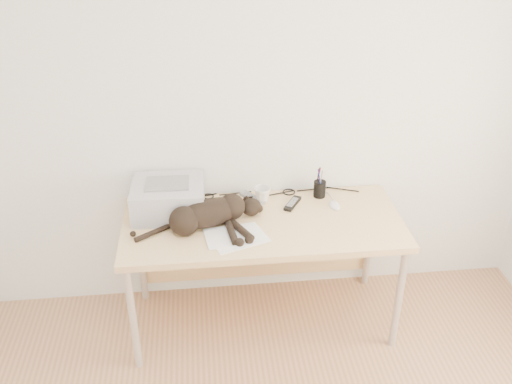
{
  "coord_description": "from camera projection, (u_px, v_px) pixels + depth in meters",
  "views": [
    {
      "loc": [
        -0.34,
        -1.34,
        2.49
      ],
      "look_at": [
        -0.04,
        1.34,
        0.96
      ],
      "focal_mm": 40.0,
      "sensor_mm": 36.0,
      "label": 1
    }
  ],
  "objects": [
    {
      "name": "cat",
      "position": [
        207.0,
        216.0,
        3.17
      ],
      "size": [
        0.74,
        0.38,
        0.17
      ],
      "rotation": [
        0.0,
        0.0,
        0.34
      ],
      "color": "black",
      "rests_on": "desk"
    },
    {
      "name": "mouse",
      "position": [
        335.0,
        204.0,
        3.39
      ],
      "size": [
        0.07,
        0.11,
        0.03
      ],
      "primitive_type": "ellipsoid",
      "rotation": [
        0.0,
        0.0,
        0.12
      ],
      "color": "white",
      "rests_on": "desk"
    },
    {
      "name": "mug",
      "position": [
        262.0,
        195.0,
        3.43
      ],
      "size": [
        0.14,
        0.14,
        0.09
      ],
      "primitive_type": "imported",
      "rotation": [
        0.0,
        0.0,
        1.03
      ],
      "color": "white",
      "rests_on": "desk"
    },
    {
      "name": "remote_black",
      "position": [
        292.0,
        204.0,
        3.41
      ],
      "size": [
        0.13,
        0.17,
        0.02
      ],
      "primitive_type": "cube",
      "rotation": [
        0.0,
        0.0,
        -0.55
      ],
      "color": "black",
      "rests_on": "desk"
    },
    {
      "name": "remote_grey",
      "position": [
        252.0,
        198.0,
        3.46
      ],
      "size": [
        0.15,
        0.18,
        0.02
      ],
      "primitive_type": "cube",
      "rotation": [
        0.0,
        0.0,
        0.62
      ],
      "color": "gray",
      "rests_on": "desk"
    },
    {
      "name": "papers",
      "position": [
        236.0,
        237.0,
        3.11
      ],
      "size": [
        0.37,
        0.3,
        0.01
      ],
      "color": "white",
      "rests_on": "desk"
    },
    {
      "name": "desk",
      "position": [
        261.0,
        232.0,
        3.4
      ],
      "size": [
        1.6,
        0.7,
        0.74
      ],
      "color": "#E8C588",
      "rests_on": "floor"
    },
    {
      "name": "pen_cup",
      "position": [
        320.0,
        189.0,
        3.48
      ],
      "size": [
        0.07,
        0.07,
        0.19
      ],
      "color": "black",
      "rests_on": "desk"
    },
    {
      "name": "printer",
      "position": [
        168.0,
        198.0,
        3.3
      ],
      "size": [
        0.42,
        0.36,
        0.2
      ],
      "color": "#B0B0B5",
      "rests_on": "desk"
    },
    {
      "name": "cable_tangle",
      "position": [
        257.0,
        194.0,
        3.52
      ],
      "size": [
        1.36,
        0.08,
        0.01
      ],
      "primitive_type": null,
      "color": "black",
      "rests_on": "desk"
    },
    {
      "name": "wall_back",
      "position": [
        256.0,
        106.0,
        3.29
      ],
      "size": [
        3.5,
        0.0,
        3.5
      ],
      "primitive_type": "plane",
      "rotation": [
        1.57,
        0.0,
        0.0
      ],
      "color": "white",
      "rests_on": "floor"
    }
  ]
}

